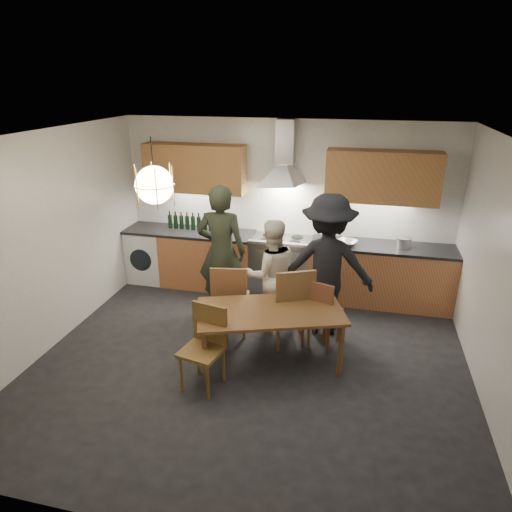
% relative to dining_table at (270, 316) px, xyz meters
% --- Properties ---
extents(ground, '(5.00, 5.00, 0.00)m').
position_rel_dining_table_xyz_m(ground, '(-0.22, -0.07, -0.61)').
color(ground, black).
rests_on(ground, ground).
extents(room_shell, '(5.02, 4.52, 2.61)m').
position_rel_dining_table_xyz_m(room_shell, '(-0.22, -0.07, 1.09)').
color(room_shell, white).
rests_on(room_shell, ground).
extents(counter_run, '(5.00, 0.62, 0.90)m').
position_rel_dining_table_xyz_m(counter_run, '(-0.19, 1.88, -0.16)').
color(counter_run, '#D08250').
rests_on(counter_run, ground).
extents(range_stove, '(0.90, 0.60, 0.92)m').
position_rel_dining_table_xyz_m(range_stove, '(-0.22, 1.87, -0.17)').
color(range_stove, silver).
rests_on(range_stove, ground).
extents(wall_fixtures, '(4.30, 0.54, 1.10)m').
position_rel_dining_table_xyz_m(wall_fixtures, '(-0.22, 2.00, 1.26)').
color(wall_fixtures, '#BC8048').
rests_on(wall_fixtures, ground).
extents(pendant_lamp, '(0.43, 0.43, 0.70)m').
position_rel_dining_table_xyz_m(pendant_lamp, '(-1.22, -0.17, 1.49)').
color(pendant_lamp, black).
rests_on(pendant_lamp, ground).
extents(dining_table, '(1.82, 1.31, 0.69)m').
position_rel_dining_table_xyz_m(dining_table, '(0.00, 0.00, 0.00)').
color(dining_table, brown).
rests_on(dining_table, ground).
extents(chair_back_left, '(0.51, 0.51, 0.99)m').
position_rel_dining_table_xyz_m(chair_back_left, '(-0.62, 0.48, -0.05)').
color(chair_back_left, brown).
rests_on(chair_back_left, ground).
extents(chair_back_mid, '(0.63, 0.63, 1.06)m').
position_rel_dining_table_xyz_m(chair_back_mid, '(0.19, 0.41, -0.01)').
color(chair_back_mid, brown).
rests_on(chair_back_mid, ground).
extents(chair_back_right, '(0.53, 0.53, 0.92)m').
position_rel_dining_table_xyz_m(chair_back_right, '(0.52, 0.45, -0.08)').
color(chair_back_right, brown).
rests_on(chair_back_right, ground).
extents(chair_front, '(0.49, 0.49, 0.91)m').
position_rel_dining_table_xyz_m(chair_front, '(-0.60, -0.53, -0.09)').
color(chair_front, brown).
rests_on(chair_front, ground).
extents(person_left, '(0.69, 0.47, 1.86)m').
position_rel_dining_table_xyz_m(person_left, '(-0.90, 1.04, 0.32)').
color(person_left, black).
rests_on(person_left, ground).
extents(person_mid, '(0.90, 0.82, 1.49)m').
position_rel_dining_table_xyz_m(person_mid, '(-0.17, 0.86, 0.13)').
color(person_mid, silver).
rests_on(person_mid, ground).
extents(person_right, '(1.24, 0.76, 1.85)m').
position_rel_dining_table_xyz_m(person_right, '(0.55, 0.91, 0.31)').
color(person_right, black).
rests_on(person_right, ground).
extents(mixing_bowl, '(0.37, 0.37, 0.07)m').
position_rel_dining_table_xyz_m(mixing_bowl, '(0.75, 1.79, 0.32)').
color(mixing_bowl, silver).
rests_on(mixing_bowl, counter_run).
extents(stock_pot, '(0.21, 0.21, 0.14)m').
position_rel_dining_table_xyz_m(stock_pot, '(1.53, 1.87, 0.36)').
color(stock_pot, silver).
rests_on(stock_pot, counter_run).
extents(wine_bottles, '(0.84, 0.07, 0.27)m').
position_rel_dining_table_xyz_m(wine_bottles, '(-1.65, 1.95, 0.42)').
color(wine_bottles, black).
rests_on(wine_bottles, counter_run).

